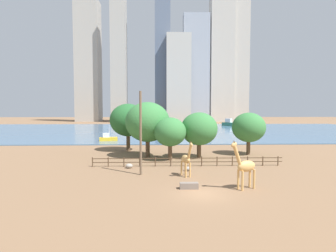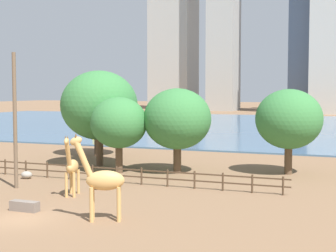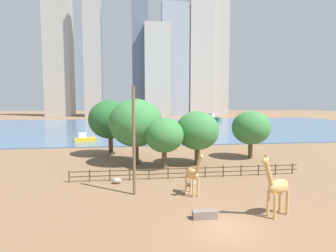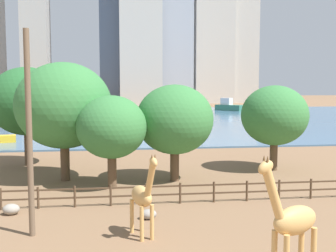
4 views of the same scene
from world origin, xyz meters
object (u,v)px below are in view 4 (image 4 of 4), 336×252
utility_pole (29,134)px  tree_left_large (64,106)px  tree_right_tall (112,127)px  giraffe_tall (143,197)px  tree_left_small (275,116)px  boulder_by_pole (11,209)px  giraffe_companion (292,221)px  tree_right_small (175,120)px  boulder_near_fence (149,214)px  boat_ferry (229,106)px  tree_center_broad (27,102)px

utility_pole → tree_left_large: 11.99m
utility_pole → tree_right_tall: (3.83, 9.01, -0.61)m
giraffe_tall → tree_left_small: size_ratio=0.58×
boulder_by_pole → utility_pole: bearing=-63.3°
tree_left_small → giraffe_tall: bearing=-130.0°
giraffe_companion → utility_pole: 12.39m
tree_left_small → tree_right_small: tree_right_small is taller
utility_pole → tree_left_large: utility_pole is taller
boulder_near_fence → boat_ferry: 98.06m
giraffe_tall → tree_right_tall: (-1.49, 9.89, 2.35)m
giraffe_companion → boulder_near_fence: giraffe_companion is taller
boulder_near_fence → tree_right_small: size_ratio=0.12×
boulder_near_fence → tree_center_broad: bearing=119.6°
boulder_by_pole → boulder_near_fence: bearing=-13.3°
giraffe_tall → utility_pole: size_ratio=0.43×
tree_left_large → tree_right_small: 8.44m
tree_left_large → tree_right_tall: 4.84m
tree_left_large → tree_center_broad: (-3.98, 6.61, 0.08)m
giraffe_tall → tree_left_large: 14.30m
boulder_near_fence → tree_right_tall: tree_right_tall is taller
boulder_near_fence → tree_right_tall: size_ratio=0.13×
giraffe_tall → boulder_by_pole: giraffe_tall is taller
utility_pole → tree_center_broad: (-3.72, 18.57, 0.86)m
utility_pole → tree_left_small: utility_pole is taller
giraffe_tall → tree_center_broad: (-9.03, 19.45, 3.83)m
tree_center_broad → boat_ferry: tree_center_broad is taller
giraffe_tall → tree_center_broad: 21.78m
tree_left_large → tree_left_small: tree_left_large is taller
giraffe_companion → tree_right_tall: tree_right_tall is taller
utility_pole → tree_right_small: utility_pole is taller
utility_pole → tree_left_small: 22.32m
tree_center_broad → boat_ferry: (40.01, 76.43, -4.42)m
boulder_by_pole → tree_left_small: bearing=27.6°
giraffe_tall → tree_right_tall: size_ratio=0.64×
boulder_by_pole → tree_center_broad: size_ratio=0.11×
giraffe_tall → utility_pole: utility_pole is taller
tree_right_small → tree_left_large: bearing=172.1°
giraffe_tall → boulder_by_pole: bearing=-140.5°
giraffe_companion → tree_left_large: 20.97m
tree_right_small → boat_ferry: 88.71m
utility_pole → boulder_by_pole: size_ratio=10.59×
tree_left_small → boat_ferry: bearing=77.0°
tree_right_small → boulder_by_pole: bearing=-145.3°
boulder_near_fence → giraffe_companion: bearing=-59.0°
tree_right_tall → tree_left_large: bearing=140.4°
giraffe_tall → giraffe_companion: (5.19, -5.12, 0.27)m
tree_center_broad → boat_ferry: 86.38m
giraffe_companion → boat_ferry: (25.79, 101.00, -0.86)m
tree_center_broad → tree_right_tall: bearing=-51.7°
boulder_by_pole → boat_ferry: bearing=67.4°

